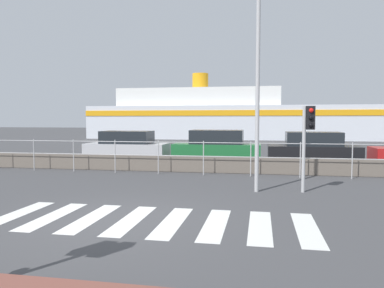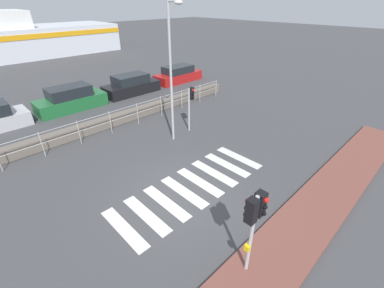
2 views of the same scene
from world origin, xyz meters
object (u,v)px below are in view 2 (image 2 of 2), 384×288
at_px(streetlamp, 172,62).
at_px(parked_car_black, 131,86).
at_px(traffic_light_near, 254,215).
at_px(parked_car_green, 71,100).
at_px(parked_car_red, 178,75).
at_px(traffic_light_far, 191,99).

height_order(streetlamp, parked_car_black, streetlamp).
xyz_separation_m(traffic_light_near, parked_car_black, (6.33, 15.57, -1.48)).
distance_m(traffic_light_near, streetlamp, 8.31).
xyz_separation_m(traffic_light_near, parked_car_green, (1.52, 15.57, -1.45)).
relative_size(traffic_light_near, parked_car_black, 0.62).
bearing_deg(parked_car_green, streetlamp, -75.76).
height_order(traffic_light_near, parked_car_red, traffic_light_near).
distance_m(traffic_light_near, parked_car_black, 16.88).
bearing_deg(traffic_light_far, traffic_light_near, -124.23).
bearing_deg(parked_car_black, traffic_light_far, -98.65).
xyz_separation_m(traffic_light_near, streetlamp, (3.65, 7.20, 1.97)).
relative_size(traffic_light_far, parked_car_green, 0.56).
xyz_separation_m(traffic_light_far, streetlamp, (-1.45, -0.30, 2.25)).
relative_size(traffic_light_near, parked_car_red, 0.61).
distance_m(traffic_light_far, parked_car_green, 8.92).
bearing_deg(streetlamp, parked_car_green, 104.24).
distance_m(traffic_light_near, parked_car_red, 19.31).
bearing_deg(parked_car_green, parked_car_red, 0.00).
bearing_deg(parked_car_red, traffic_light_near, -125.99).
bearing_deg(parked_car_green, parked_car_black, 0.00).
xyz_separation_m(traffic_light_far, parked_car_green, (-3.58, 8.08, -1.18)).
relative_size(parked_car_black, parked_car_red, 0.98).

